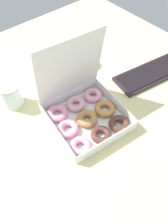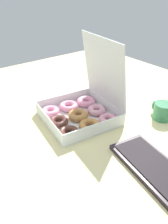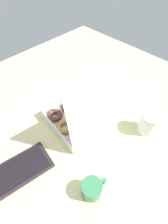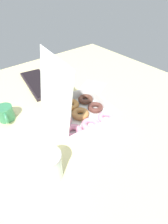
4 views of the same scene
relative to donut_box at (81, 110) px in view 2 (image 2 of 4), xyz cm
name	(u,v)px [view 2 (image 2 of 4)]	position (x,y,z in cm)	size (l,w,h in cm)	color
ground_plane	(80,117)	(-2.22, 0.44, -5.16)	(180.00, 180.00, 2.00)	beige
donut_box	(81,110)	(0.00, 0.00, 0.00)	(35.27, 35.60, 37.62)	white
keyboard	(162,175)	(46.82, -0.67, -3.10)	(43.43, 22.10, 2.20)	black
coffee_mug	(162,111)	(23.77, 30.69, 0.00)	(12.08, 8.74, 8.12)	#337A50
glass_jar	(100,78)	(-20.72, 29.55, 2.04)	(10.09, 10.09, 12.32)	silver
paper_napkin	(48,169)	(19.67, -29.82, -4.09)	(14.98, 12.73, 0.15)	white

